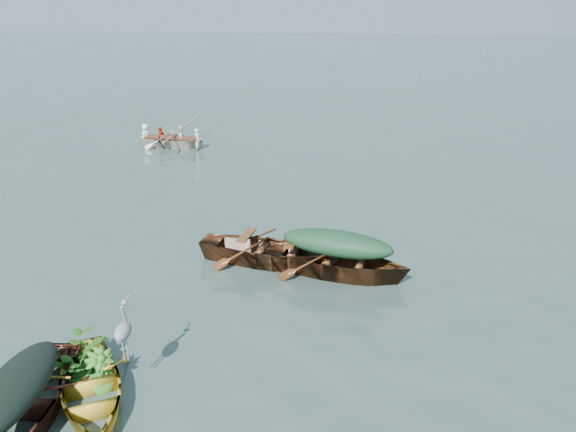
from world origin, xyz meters
name	(u,v)px	position (x,y,z in m)	size (l,w,h in m)	color
ground	(287,274)	(0.00, 0.00, 0.00)	(140.00, 140.00, 0.00)	#334842
yellow_dinghy	(92,401)	(-2.38, -4.14, 0.00)	(1.30, 2.99, 0.80)	gold
dark_covered_boat	(22,428)	(-3.09, -4.75, 0.00)	(1.40, 3.78, 0.95)	#431D0F
green_tarp_boat	(336,275)	(1.01, 0.09, 0.00)	(1.31, 4.22, 0.97)	#562E14
open_wooden_boat	(270,264)	(-0.43, 0.44, 0.00)	(1.34, 4.30, 1.00)	brown
rowed_boat	(172,147)	(-5.39, 9.63, 0.00)	(1.07, 3.57, 0.81)	white
dark_tarp_cover	(13,387)	(-3.09, -4.75, 0.68)	(0.77, 2.08, 0.40)	black
green_tarp_cover	(337,242)	(1.01, 0.09, 0.75)	(0.72, 2.32, 0.52)	#173924
thwart_benches	(270,242)	(-0.43, 0.44, 0.52)	(0.80, 2.15, 0.04)	#522D13
heron	(124,340)	(-1.92, -3.84, 0.86)	(0.28, 0.40, 0.92)	gray
dinghy_weeds	(84,339)	(-2.62, -3.65, 0.70)	(0.70, 0.90, 0.60)	#256219
rowers	(171,127)	(-5.39, 9.63, 0.79)	(0.96, 2.50, 0.76)	silver
oars	(171,136)	(-5.39, 9.63, 0.44)	(2.60, 0.60, 0.06)	#A37E3D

